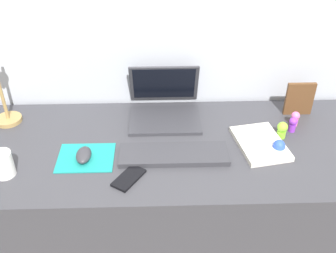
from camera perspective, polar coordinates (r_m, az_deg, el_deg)
name	(u,v)px	position (r m, az deg, el deg)	size (l,w,h in m)	color
back_wall	(167,100)	(1.86, -0.18, 3.81)	(2.84, 0.05, 1.46)	#B2B7C1
desk	(169,211)	(1.81, 0.18, -12.06)	(1.64, 0.65, 0.74)	#38383D
laptop	(164,103)	(1.71, -0.51, 3.32)	(0.30, 0.28, 0.21)	#333338
keyboard	(174,154)	(1.50, 0.83, -4.01)	(0.41, 0.13, 0.02)	#333338
mousepad	(86,158)	(1.53, -11.69, -4.40)	(0.21, 0.17, 0.00)	teal
mouse	(84,155)	(1.51, -12.01, -4.01)	(0.06, 0.10, 0.03)	#333338
cell_phone	(129,178)	(1.41, -5.66, -7.33)	(0.06, 0.13, 0.01)	black
notebook_pad	(260,143)	(1.59, 13.08, -2.39)	(0.17, 0.24, 0.02)	silver
picture_frame	(299,99)	(1.79, 18.33, 3.79)	(0.12, 0.02, 0.15)	brown
coffee_mug	(3,164)	(1.51, -22.61, -5.01)	(0.07, 0.07, 0.09)	white
toy_figurine_lime	(282,129)	(1.64, 16.05, -0.40)	(0.04, 0.04, 0.07)	#8CDB33
toy_figurine_blue	(279,146)	(1.57, 15.64, -2.72)	(0.05, 0.05, 0.05)	blue
toy_figurine_purple	(293,124)	(1.69, 17.48, 0.36)	(0.03, 0.03, 0.06)	purple
toy_figurine_pink	(295,118)	(1.73, 17.77, 1.15)	(0.03, 0.03, 0.06)	pink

